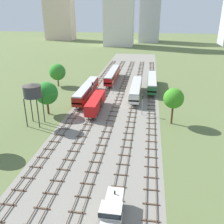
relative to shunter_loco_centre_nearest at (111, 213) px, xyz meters
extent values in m
plane|color=#5B6B3D|center=(-4.93, 43.89, -2.01)|extent=(480.00, 480.00, 0.00)
cube|color=gray|center=(-4.93, 43.89, -2.01)|extent=(23.71, 176.00, 0.01)
cube|color=#47382D|center=(-15.50, 44.89, -1.80)|extent=(0.07, 126.00, 0.15)
cube|color=#47382D|center=(-14.06, 44.89, -1.80)|extent=(0.07, 126.00, 0.15)
cube|color=brown|center=(-14.78, 1.39, -1.94)|extent=(2.40, 0.22, 0.14)
cube|color=brown|center=(-14.78, 4.39, -1.94)|extent=(2.40, 0.22, 0.14)
cube|color=brown|center=(-14.78, 7.39, -1.94)|extent=(2.40, 0.22, 0.14)
cube|color=brown|center=(-14.78, 10.39, -1.94)|extent=(2.40, 0.22, 0.14)
cube|color=brown|center=(-14.78, 13.39, -1.94)|extent=(2.40, 0.22, 0.14)
cube|color=brown|center=(-14.78, 16.39, -1.94)|extent=(2.40, 0.22, 0.14)
cube|color=brown|center=(-14.78, 19.39, -1.94)|extent=(2.40, 0.22, 0.14)
cube|color=brown|center=(-14.78, 22.39, -1.94)|extent=(2.40, 0.22, 0.14)
cube|color=brown|center=(-14.78, 25.39, -1.94)|extent=(2.40, 0.22, 0.14)
cube|color=brown|center=(-14.78, 28.39, -1.94)|extent=(2.40, 0.22, 0.14)
cube|color=brown|center=(-14.78, 31.39, -1.94)|extent=(2.40, 0.22, 0.14)
cube|color=brown|center=(-14.78, 34.39, -1.94)|extent=(2.40, 0.22, 0.14)
cube|color=brown|center=(-14.78, 37.39, -1.94)|extent=(2.40, 0.22, 0.14)
cube|color=brown|center=(-14.78, 40.39, -1.94)|extent=(2.40, 0.22, 0.14)
cube|color=brown|center=(-14.78, 43.39, -1.94)|extent=(2.40, 0.22, 0.14)
cube|color=brown|center=(-14.78, 46.39, -1.94)|extent=(2.40, 0.22, 0.14)
cube|color=brown|center=(-14.78, 49.39, -1.94)|extent=(2.40, 0.22, 0.14)
cube|color=brown|center=(-14.78, 52.39, -1.94)|extent=(2.40, 0.22, 0.14)
cube|color=brown|center=(-14.78, 55.39, -1.94)|extent=(2.40, 0.22, 0.14)
cube|color=brown|center=(-14.78, 58.39, -1.94)|extent=(2.40, 0.22, 0.14)
cube|color=brown|center=(-14.78, 61.39, -1.94)|extent=(2.40, 0.22, 0.14)
cube|color=brown|center=(-14.78, 64.39, -1.94)|extent=(2.40, 0.22, 0.14)
cube|color=brown|center=(-14.78, 67.39, -1.94)|extent=(2.40, 0.22, 0.14)
cube|color=brown|center=(-14.78, 70.39, -1.94)|extent=(2.40, 0.22, 0.14)
cube|color=brown|center=(-14.78, 73.39, -1.94)|extent=(2.40, 0.22, 0.14)
cube|color=brown|center=(-14.78, 76.39, -1.94)|extent=(2.40, 0.22, 0.14)
cube|color=brown|center=(-14.78, 79.39, -1.94)|extent=(2.40, 0.22, 0.14)
cube|color=brown|center=(-14.78, 82.39, -1.94)|extent=(2.40, 0.22, 0.14)
cube|color=brown|center=(-14.78, 85.39, -1.94)|extent=(2.40, 0.22, 0.14)
cube|color=brown|center=(-14.78, 88.39, -1.94)|extent=(2.40, 0.22, 0.14)
cube|color=brown|center=(-14.78, 91.39, -1.94)|extent=(2.40, 0.22, 0.14)
cube|color=brown|center=(-14.78, 94.39, -1.94)|extent=(2.40, 0.22, 0.14)
cube|color=brown|center=(-14.78, 97.39, -1.94)|extent=(2.40, 0.22, 0.14)
cube|color=brown|center=(-14.78, 100.39, -1.94)|extent=(2.40, 0.22, 0.14)
cube|color=brown|center=(-14.78, 103.39, -1.94)|extent=(2.40, 0.22, 0.14)
cube|color=brown|center=(-14.78, 106.39, -1.94)|extent=(2.40, 0.22, 0.14)
cube|color=#47382D|center=(-10.57, 44.89, -1.80)|extent=(0.07, 126.00, 0.15)
cube|color=#47382D|center=(-9.14, 44.89, -1.80)|extent=(0.07, 126.00, 0.15)
cube|color=brown|center=(-9.85, 1.39, -1.94)|extent=(2.40, 0.22, 0.14)
cube|color=brown|center=(-9.85, 4.39, -1.94)|extent=(2.40, 0.22, 0.14)
cube|color=brown|center=(-9.85, 7.39, -1.94)|extent=(2.40, 0.22, 0.14)
cube|color=brown|center=(-9.85, 10.39, -1.94)|extent=(2.40, 0.22, 0.14)
cube|color=brown|center=(-9.85, 13.39, -1.94)|extent=(2.40, 0.22, 0.14)
cube|color=brown|center=(-9.85, 16.39, -1.94)|extent=(2.40, 0.22, 0.14)
cube|color=brown|center=(-9.85, 19.39, -1.94)|extent=(2.40, 0.22, 0.14)
cube|color=brown|center=(-9.85, 22.39, -1.94)|extent=(2.40, 0.22, 0.14)
cube|color=brown|center=(-9.85, 25.39, -1.94)|extent=(2.40, 0.22, 0.14)
cube|color=brown|center=(-9.85, 28.39, -1.94)|extent=(2.40, 0.22, 0.14)
cube|color=brown|center=(-9.85, 31.39, -1.94)|extent=(2.40, 0.22, 0.14)
cube|color=brown|center=(-9.85, 34.39, -1.94)|extent=(2.40, 0.22, 0.14)
cube|color=brown|center=(-9.85, 37.39, -1.94)|extent=(2.40, 0.22, 0.14)
cube|color=brown|center=(-9.85, 40.39, -1.94)|extent=(2.40, 0.22, 0.14)
cube|color=brown|center=(-9.85, 43.39, -1.94)|extent=(2.40, 0.22, 0.14)
cube|color=brown|center=(-9.85, 46.39, -1.94)|extent=(2.40, 0.22, 0.14)
cube|color=brown|center=(-9.85, 49.39, -1.94)|extent=(2.40, 0.22, 0.14)
cube|color=brown|center=(-9.85, 52.39, -1.94)|extent=(2.40, 0.22, 0.14)
cube|color=brown|center=(-9.85, 55.39, -1.94)|extent=(2.40, 0.22, 0.14)
cube|color=brown|center=(-9.85, 58.39, -1.94)|extent=(2.40, 0.22, 0.14)
cube|color=brown|center=(-9.85, 61.39, -1.94)|extent=(2.40, 0.22, 0.14)
cube|color=brown|center=(-9.85, 64.39, -1.94)|extent=(2.40, 0.22, 0.14)
cube|color=brown|center=(-9.85, 67.39, -1.94)|extent=(2.40, 0.22, 0.14)
cube|color=brown|center=(-9.85, 70.39, -1.94)|extent=(2.40, 0.22, 0.14)
cube|color=brown|center=(-9.85, 73.39, -1.94)|extent=(2.40, 0.22, 0.14)
cube|color=brown|center=(-9.85, 76.39, -1.94)|extent=(2.40, 0.22, 0.14)
cube|color=brown|center=(-9.85, 79.39, -1.94)|extent=(2.40, 0.22, 0.14)
cube|color=brown|center=(-9.85, 82.39, -1.94)|extent=(2.40, 0.22, 0.14)
cube|color=brown|center=(-9.85, 85.39, -1.94)|extent=(2.40, 0.22, 0.14)
cube|color=brown|center=(-9.85, 88.39, -1.94)|extent=(2.40, 0.22, 0.14)
cube|color=brown|center=(-9.85, 91.39, -1.94)|extent=(2.40, 0.22, 0.14)
cube|color=brown|center=(-9.85, 94.39, -1.94)|extent=(2.40, 0.22, 0.14)
cube|color=brown|center=(-9.85, 97.39, -1.94)|extent=(2.40, 0.22, 0.14)
cube|color=brown|center=(-9.85, 100.39, -1.94)|extent=(2.40, 0.22, 0.14)
cube|color=brown|center=(-9.85, 103.39, -1.94)|extent=(2.40, 0.22, 0.14)
cube|color=brown|center=(-9.85, 106.39, -1.94)|extent=(2.40, 0.22, 0.14)
cube|color=#47382D|center=(-5.64, 44.89, -1.80)|extent=(0.07, 126.00, 0.15)
cube|color=#47382D|center=(-4.21, 44.89, -1.80)|extent=(0.07, 126.00, 0.15)
cube|color=brown|center=(-4.93, 1.39, -1.94)|extent=(2.40, 0.22, 0.14)
cube|color=brown|center=(-4.93, 4.39, -1.94)|extent=(2.40, 0.22, 0.14)
cube|color=brown|center=(-4.93, 7.39, -1.94)|extent=(2.40, 0.22, 0.14)
cube|color=brown|center=(-4.93, 10.39, -1.94)|extent=(2.40, 0.22, 0.14)
cube|color=brown|center=(-4.93, 13.39, -1.94)|extent=(2.40, 0.22, 0.14)
cube|color=brown|center=(-4.93, 16.39, -1.94)|extent=(2.40, 0.22, 0.14)
cube|color=brown|center=(-4.93, 19.39, -1.94)|extent=(2.40, 0.22, 0.14)
cube|color=brown|center=(-4.93, 22.39, -1.94)|extent=(2.40, 0.22, 0.14)
cube|color=brown|center=(-4.93, 25.39, -1.94)|extent=(2.40, 0.22, 0.14)
cube|color=brown|center=(-4.93, 28.39, -1.94)|extent=(2.40, 0.22, 0.14)
cube|color=brown|center=(-4.93, 31.39, -1.94)|extent=(2.40, 0.22, 0.14)
cube|color=brown|center=(-4.93, 34.39, -1.94)|extent=(2.40, 0.22, 0.14)
cube|color=brown|center=(-4.93, 37.39, -1.94)|extent=(2.40, 0.22, 0.14)
cube|color=brown|center=(-4.93, 40.39, -1.94)|extent=(2.40, 0.22, 0.14)
cube|color=brown|center=(-4.93, 43.39, -1.94)|extent=(2.40, 0.22, 0.14)
cube|color=brown|center=(-4.93, 46.39, -1.94)|extent=(2.40, 0.22, 0.14)
cube|color=brown|center=(-4.93, 49.39, -1.94)|extent=(2.40, 0.22, 0.14)
cube|color=brown|center=(-4.93, 52.39, -1.94)|extent=(2.40, 0.22, 0.14)
cube|color=brown|center=(-4.93, 55.39, -1.94)|extent=(2.40, 0.22, 0.14)
cube|color=brown|center=(-4.93, 58.39, -1.94)|extent=(2.40, 0.22, 0.14)
cube|color=brown|center=(-4.93, 61.39, -1.94)|extent=(2.40, 0.22, 0.14)
cube|color=brown|center=(-4.93, 64.39, -1.94)|extent=(2.40, 0.22, 0.14)
cube|color=brown|center=(-4.93, 67.39, -1.94)|extent=(2.40, 0.22, 0.14)
cube|color=brown|center=(-4.93, 70.39, -1.94)|extent=(2.40, 0.22, 0.14)
cube|color=brown|center=(-4.93, 73.39, -1.94)|extent=(2.40, 0.22, 0.14)
cube|color=brown|center=(-4.93, 76.39, -1.94)|extent=(2.40, 0.22, 0.14)
cube|color=brown|center=(-4.93, 79.39, -1.94)|extent=(2.40, 0.22, 0.14)
cube|color=brown|center=(-4.93, 82.39, -1.94)|extent=(2.40, 0.22, 0.14)
cube|color=brown|center=(-4.93, 85.39, -1.94)|extent=(2.40, 0.22, 0.14)
cube|color=brown|center=(-4.93, 88.39, -1.94)|extent=(2.40, 0.22, 0.14)
cube|color=brown|center=(-4.93, 91.39, -1.94)|extent=(2.40, 0.22, 0.14)
cube|color=brown|center=(-4.93, 94.39, -1.94)|extent=(2.40, 0.22, 0.14)
cube|color=brown|center=(-4.93, 97.39, -1.94)|extent=(2.40, 0.22, 0.14)
cube|color=brown|center=(-4.93, 100.39, -1.94)|extent=(2.40, 0.22, 0.14)
cube|color=brown|center=(-4.93, 103.39, -1.94)|extent=(2.40, 0.22, 0.14)
cube|color=brown|center=(-4.93, 106.39, -1.94)|extent=(2.40, 0.22, 0.14)
cube|color=#47382D|center=(-0.72, 44.89, -1.80)|extent=(0.07, 126.00, 0.15)
cube|color=#47382D|center=(0.72, 44.89, -1.80)|extent=(0.07, 126.00, 0.15)
cube|color=brown|center=(0.00, 1.39, -1.94)|extent=(2.40, 0.22, 0.14)
cube|color=brown|center=(0.00, 4.39, -1.94)|extent=(2.40, 0.22, 0.14)
cube|color=brown|center=(0.00, 7.39, -1.94)|extent=(2.40, 0.22, 0.14)
cube|color=brown|center=(0.00, 10.39, -1.94)|extent=(2.40, 0.22, 0.14)
cube|color=brown|center=(0.00, 13.39, -1.94)|extent=(2.40, 0.22, 0.14)
cube|color=brown|center=(0.00, 16.39, -1.94)|extent=(2.40, 0.22, 0.14)
cube|color=brown|center=(0.00, 19.39, -1.94)|extent=(2.40, 0.22, 0.14)
cube|color=brown|center=(0.00, 22.39, -1.94)|extent=(2.40, 0.22, 0.14)
cube|color=brown|center=(0.00, 25.39, -1.94)|extent=(2.40, 0.22, 0.14)
cube|color=brown|center=(0.00, 28.39, -1.94)|extent=(2.40, 0.22, 0.14)
cube|color=brown|center=(0.00, 31.39, -1.94)|extent=(2.40, 0.22, 0.14)
cube|color=brown|center=(0.00, 34.39, -1.94)|extent=(2.40, 0.22, 0.14)
cube|color=brown|center=(0.00, 37.39, -1.94)|extent=(2.40, 0.22, 0.14)
cube|color=brown|center=(0.00, 40.39, -1.94)|extent=(2.40, 0.22, 0.14)
cube|color=brown|center=(0.00, 43.39, -1.94)|extent=(2.40, 0.22, 0.14)
cube|color=brown|center=(0.00, 46.39, -1.94)|extent=(2.40, 0.22, 0.14)
cube|color=brown|center=(0.00, 49.39, -1.94)|extent=(2.40, 0.22, 0.14)
cube|color=brown|center=(0.00, 52.39, -1.94)|extent=(2.40, 0.22, 0.14)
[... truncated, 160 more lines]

